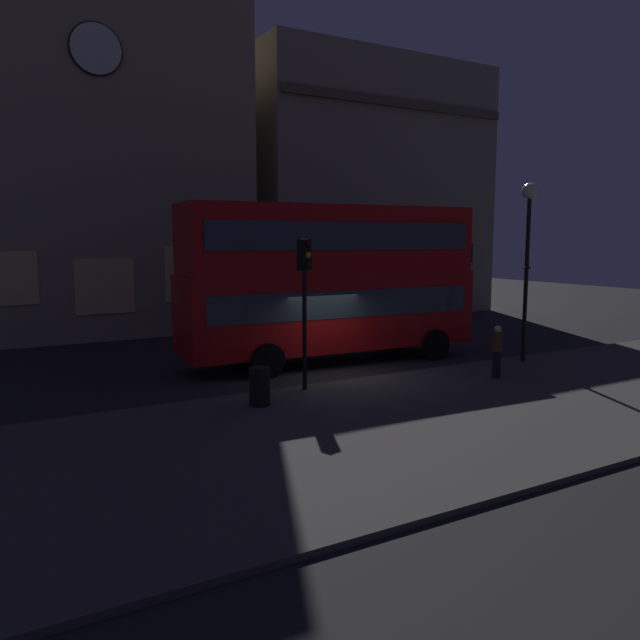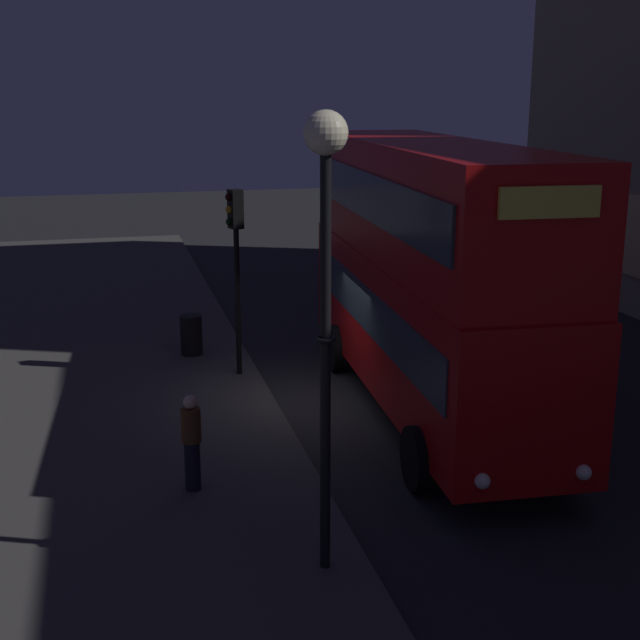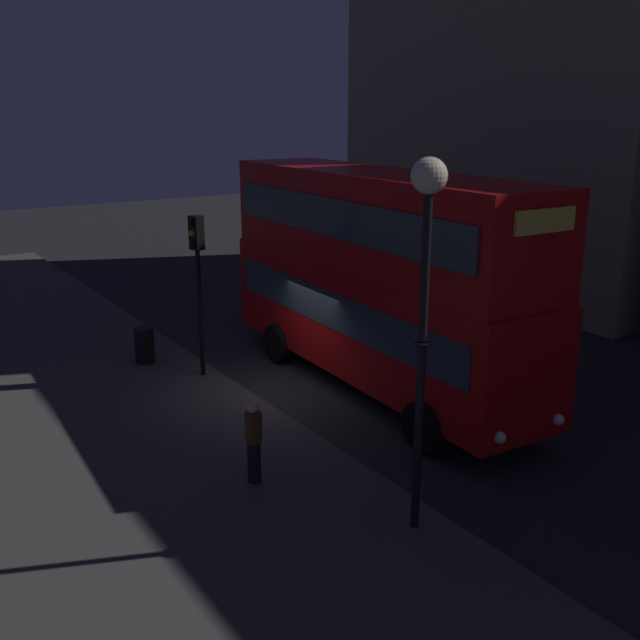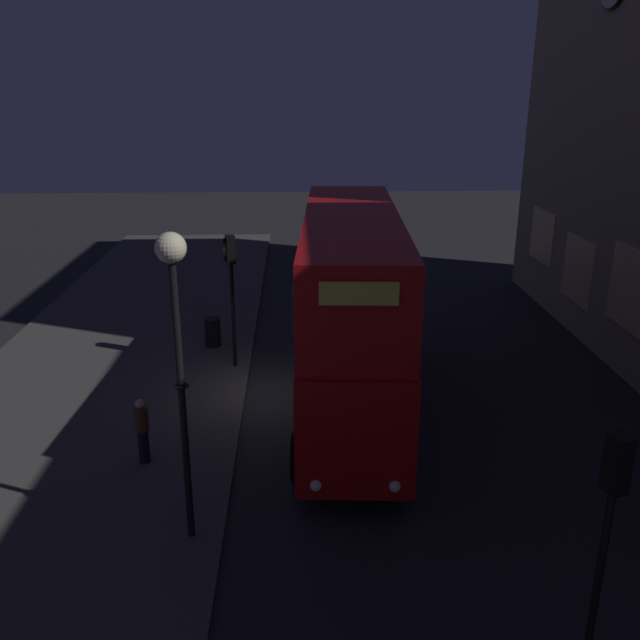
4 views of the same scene
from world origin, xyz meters
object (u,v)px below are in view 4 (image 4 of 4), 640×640
traffic_light_near_kerb (231,274)px  traffic_light_far_side (611,509)px  pedestrian (142,430)px  double_decker_bus (351,305)px  street_lamp (176,316)px  litter_bin (213,332)px

traffic_light_near_kerb → traffic_light_far_side: size_ratio=1.03×
traffic_light_near_kerb → pedestrian: 6.34m
double_decker_bus → traffic_light_far_side: (9.08, 2.90, -0.11)m
double_decker_bus → pedestrian: (2.82, -5.04, -2.08)m
street_lamp → litter_bin: (-10.34, -0.72, -4.07)m
double_decker_bus → street_lamp: (5.63, -3.56, 1.64)m
traffic_light_near_kerb → pedestrian: traffic_light_near_kerb is taller
traffic_light_far_side → pedestrian: traffic_light_far_side is taller
traffic_light_far_side → litter_bin: size_ratio=4.17×
traffic_light_near_kerb → pedestrian: size_ratio=2.60×
street_lamp → pedestrian: (-2.82, -1.49, -3.72)m
street_lamp → pedestrian: street_lamp is taller
double_decker_bus → traffic_light_near_kerb: 4.48m
pedestrian → street_lamp: bearing=137.4°
traffic_light_far_side → traffic_light_near_kerb: bearing=13.6°
double_decker_bus → traffic_light_far_side: bearing=21.0°
traffic_light_far_side → street_lamp: street_lamp is taller
double_decker_bus → traffic_light_far_side: double_decker_bus is taller
double_decker_bus → traffic_light_far_side: 9.53m
street_lamp → traffic_light_far_side: bearing=62.0°
litter_bin → street_lamp: bearing=4.0°
pedestrian → traffic_light_far_side: bearing=161.4°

